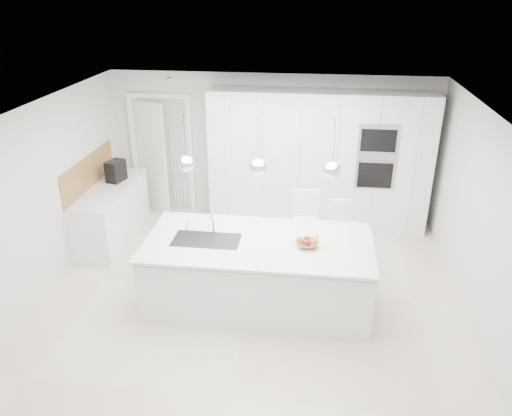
# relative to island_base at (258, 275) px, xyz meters

# --- Properties ---
(floor) EXTENTS (5.50, 5.50, 0.00)m
(floor) POSITION_rel_island_base_xyz_m (-0.10, 0.30, -0.43)
(floor) COLOR beige
(floor) RESTS_ON ground
(wall_back) EXTENTS (5.50, 0.00, 5.50)m
(wall_back) POSITION_rel_island_base_xyz_m (-0.10, 2.80, 0.82)
(wall_back) COLOR silver
(wall_back) RESTS_ON ground
(wall_left) EXTENTS (0.00, 5.00, 5.00)m
(wall_left) POSITION_rel_island_base_xyz_m (-2.85, 0.30, 0.82)
(wall_left) COLOR silver
(wall_left) RESTS_ON ground
(ceiling) EXTENTS (5.50, 5.50, 0.00)m
(ceiling) POSITION_rel_island_base_xyz_m (-0.10, 0.30, 2.07)
(ceiling) COLOR white
(ceiling) RESTS_ON wall_back
(tall_cabinets) EXTENTS (3.60, 0.60, 2.30)m
(tall_cabinets) POSITION_rel_island_base_xyz_m (0.70, 2.50, 0.72)
(tall_cabinets) COLOR white
(tall_cabinets) RESTS_ON floor
(oven_stack) EXTENTS (0.62, 0.04, 1.05)m
(oven_stack) POSITION_rel_island_base_xyz_m (1.60, 2.19, 0.92)
(oven_stack) COLOR #A5A5A8
(oven_stack) RESTS_ON tall_cabinets
(doorway_frame) EXTENTS (1.11, 0.08, 2.13)m
(doorway_frame) POSITION_rel_island_base_xyz_m (-2.05, 2.77, 0.59)
(doorway_frame) COLOR white
(doorway_frame) RESTS_ON floor
(hallway_door) EXTENTS (0.76, 0.38, 2.00)m
(hallway_door) POSITION_rel_island_base_xyz_m (-2.30, 2.72, 0.57)
(hallway_door) COLOR white
(hallway_door) RESTS_ON floor
(radiator) EXTENTS (0.32, 0.04, 1.40)m
(radiator) POSITION_rel_island_base_xyz_m (-1.73, 2.76, 0.42)
(radiator) COLOR white
(radiator) RESTS_ON floor
(left_base_cabinets) EXTENTS (0.60, 1.80, 0.86)m
(left_base_cabinets) POSITION_rel_island_base_xyz_m (-2.55, 1.50, 0.00)
(left_base_cabinets) COLOR white
(left_base_cabinets) RESTS_ON floor
(left_worktop) EXTENTS (0.62, 1.82, 0.04)m
(left_worktop) POSITION_rel_island_base_xyz_m (-2.55, 1.50, 0.45)
(left_worktop) COLOR white
(left_worktop) RESTS_ON left_base_cabinets
(oak_backsplash) EXTENTS (0.02, 1.80, 0.50)m
(oak_backsplash) POSITION_rel_island_base_xyz_m (-2.84, 1.50, 0.72)
(oak_backsplash) COLOR olive
(oak_backsplash) RESTS_ON wall_left
(island_base) EXTENTS (2.80, 1.20, 0.86)m
(island_base) POSITION_rel_island_base_xyz_m (0.00, 0.00, 0.00)
(island_base) COLOR white
(island_base) RESTS_ON floor
(island_worktop) EXTENTS (2.84, 1.40, 0.04)m
(island_worktop) POSITION_rel_island_base_xyz_m (0.00, 0.05, 0.45)
(island_worktop) COLOR white
(island_worktop) RESTS_ON island_base
(island_sink) EXTENTS (0.84, 0.44, 0.18)m
(island_sink) POSITION_rel_island_base_xyz_m (-0.65, -0.00, 0.39)
(island_sink) COLOR #3F3F42
(island_sink) RESTS_ON island_worktop
(island_tap) EXTENTS (0.02, 0.02, 0.30)m
(island_tap) POSITION_rel_island_base_xyz_m (-0.60, 0.20, 0.62)
(island_tap) COLOR white
(island_tap) RESTS_ON island_worktop
(pendant_left) EXTENTS (0.20, 0.20, 0.20)m
(pendant_left) POSITION_rel_island_base_xyz_m (-0.85, -0.00, 1.47)
(pendant_left) COLOR white
(pendant_left) RESTS_ON ceiling
(pendant_mid) EXTENTS (0.20, 0.20, 0.20)m
(pendant_mid) POSITION_rel_island_base_xyz_m (-0.00, -0.00, 1.47)
(pendant_mid) COLOR white
(pendant_mid) RESTS_ON ceiling
(pendant_right) EXTENTS (0.20, 0.20, 0.20)m
(pendant_right) POSITION_rel_island_base_xyz_m (0.85, -0.00, 1.47)
(pendant_right) COLOR white
(pendant_right) RESTS_ON ceiling
(fruit_bowl) EXTENTS (0.30, 0.30, 0.07)m
(fruit_bowl) POSITION_rel_island_base_xyz_m (0.61, -0.01, 0.50)
(fruit_bowl) COLOR olive
(fruit_bowl) RESTS_ON island_worktop
(espresso_machine) EXTENTS (0.28, 0.36, 0.34)m
(espresso_machine) POSITION_rel_island_base_xyz_m (-2.53, 1.81, 0.64)
(espresso_machine) COLOR black
(espresso_machine) RESTS_ON left_worktop
(bar_stool_left) EXTENTS (0.48, 0.60, 1.18)m
(bar_stool_left) POSITION_rel_island_base_xyz_m (0.56, 0.98, 0.16)
(bar_stool_left) COLOR white
(bar_stool_left) RESTS_ON floor
(bar_stool_right) EXTENTS (0.41, 0.53, 1.07)m
(bar_stool_right) POSITION_rel_island_base_xyz_m (1.04, 0.93, 0.11)
(bar_stool_right) COLOR white
(bar_stool_right) RESTS_ON floor
(apple_a) EXTENTS (0.08, 0.08, 0.08)m
(apple_a) POSITION_rel_island_base_xyz_m (0.62, -0.03, 0.54)
(apple_a) COLOR #A41422
(apple_a) RESTS_ON fruit_bowl
(apple_b) EXTENTS (0.09, 0.09, 0.09)m
(apple_b) POSITION_rel_island_base_xyz_m (0.59, 0.02, 0.54)
(apple_b) COLOR #A41422
(apple_b) RESTS_ON fruit_bowl
(apple_c) EXTENTS (0.08, 0.08, 0.08)m
(apple_c) POSITION_rel_island_base_xyz_m (0.57, 0.04, 0.54)
(apple_c) COLOR #A41422
(apple_c) RESTS_ON fruit_bowl
(banana_bunch) EXTENTS (0.24, 0.17, 0.21)m
(banana_bunch) POSITION_rel_island_base_xyz_m (0.64, 0.00, 0.59)
(banana_bunch) COLOR yellow
(banana_bunch) RESTS_ON fruit_bowl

